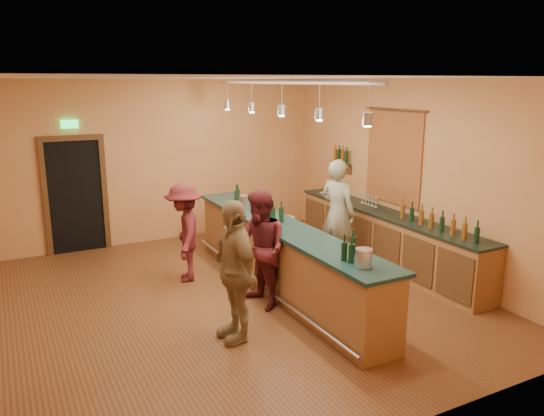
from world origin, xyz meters
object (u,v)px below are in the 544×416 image
customer_a (261,250)px  bar_stool (285,225)px  customer_b (234,271)px  customer_c (184,233)px  tasting_bar (281,252)px  bartender (337,213)px  back_counter (386,238)px

customer_a → bar_stool: size_ratio=2.22×
customer_b → customer_a: bearing=134.3°
customer_a → bar_stool: bearing=137.3°
customer_b → customer_c: bearing=176.8°
tasting_bar → customer_c: 1.61m
tasting_bar → bartender: size_ratio=2.71×
tasting_bar → customer_a: customer_a is taller
customer_c → bar_stool: 1.97m
back_counter → customer_a: bearing=-167.7°
tasting_bar → bartender: 1.54m
back_counter → bar_stool: 1.81m
tasting_bar → bartender: bearing=21.4°
back_counter → bartender: (-0.79, 0.37, 0.45)m
customer_b → customer_c: customer_b is taller
customer_a → bar_stool: (1.33, 1.73, -0.23)m
bar_stool → back_counter: bearing=-38.9°
customer_c → bar_stool: size_ratio=2.08×
customer_b → bar_stool: bearing=139.4°
bartender → back_counter: bearing=-134.4°
customer_a → bartender: bearing=111.2°
tasting_bar → back_counter: bearing=4.7°
customer_c → customer_b: bearing=14.2°
tasting_bar → customer_b: (-1.27, -1.13, 0.29)m
customer_a → customer_b: (-0.72, -0.72, 0.05)m
customer_a → customer_c: bearing=-162.8°
back_counter → tasting_bar: tasting_bar is taller
bar_stool → tasting_bar: bearing=-120.9°
back_counter → customer_c: bearing=164.7°
tasting_bar → customer_a: (-0.55, -0.41, 0.24)m
tasting_bar → customer_b: bearing=-138.3°
customer_b → back_counter: bearing=110.2°
back_counter → customer_b: customer_b is taller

